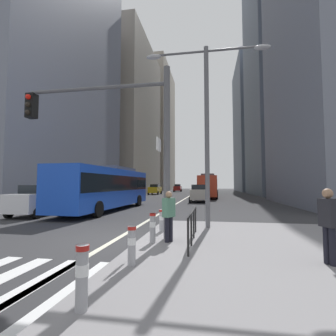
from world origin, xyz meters
The scene contains 24 objects.
ground_plane centered at (0.00, 20.00, 0.00)m, with size 160.00×160.00×0.00m, color #303033.
median_island centered at (5.50, -1.00, 0.07)m, with size 9.00×10.00×0.15m, color gray.
lane_centre_line centered at (0.00, 30.00, 0.01)m, with size 0.20×80.00×0.01m, color beige.
office_tower_left_mid centered at (-16.00, 43.44, 16.72)m, with size 12.87×23.00×33.44m, color gray.
office_tower_left_far centered at (-16.00, 71.23, 20.42)m, with size 12.87×23.67×40.85m, color gray.
office_tower_right_mid centered at (17.00, 39.65, 24.23)m, with size 11.56×17.73×48.46m, color slate.
office_tower_right_far centered at (17.00, 62.89, 18.04)m, with size 11.97×20.94×36.07m, color slate.
city_bus_blue_oncoming centered at (-4.34, 9.31, 1.84)m, with size 2.94×12.12×3.40m.
sedan_white_oncoming centered at (-7.41, 5.76, 0.99)m, with size 2.15×4.36×1.94m.
city_bus_red_receding centered at (3.16, 28.36, 1.84)m, with size 2.94×11.47×3.40m.
city_bus_red_distant centered at (3.40, 46.58, 1.84)m, with size 2.91×11.72×3.40m.
car_oncoming_mid centered at (-4.90, 54.84, 0.99)m, with size 2.14×4.15×1.94m.
car_receding_near centered at (2.14, 19.16, 0.99)m, with size 2.11×4.09×1.94m.
car_receding_far centered at (2.95, 55.61, 0.99)m, with size 2.08×4.57×1.94m.
car_oncoming_far centered at (-7.06, 37.71, 0.99)m, with size 2.12×4.09×1.94m.
traffic_signal_gantry centered at (0.07, -0.16, 4.08)m, with size 5.61×0.65×6.00m.
street_lamp_post centered at (3.27, 2.30, 5.28)m, with size 5.50×0.32×8.00m.
bollard_front centered at (1.49, -5.00, 0.68)m, with size 0.20×0.20×0.95m.
bollard_left centered at (1.59, -2.95, 0.64)m, with size 0.20×0.20×0.88m.
bollard_right centered at (1.56, -0.77, 0.66)m, with size 0.20×0.20×0.93m.
bollard_back centered at (1.50, 1.02, 0.63)m, with size 0.20×0.20×0.86m.
pedestrian_railing centered at (2.80, -0.39, 0.85)m, with size 0.06×3.34×0.98m.
pedestrian_waiting centered at (2.05, -0.56, 1.04)m, with size 0.42×0.45×1.62m.
pedestrian_walking centered at (6.09, -2.13, 1.13)m, with size 0.37×0.44×1.75m.
Camera 1 is at (3.37, -8.45, 2.01)m, focal length 26.21 mm.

